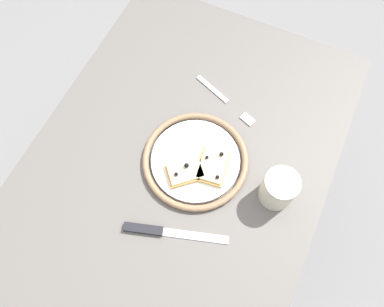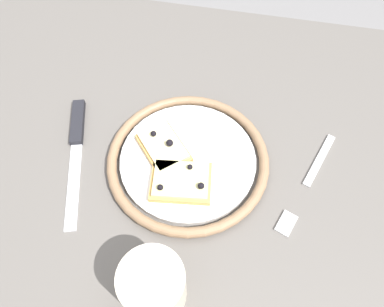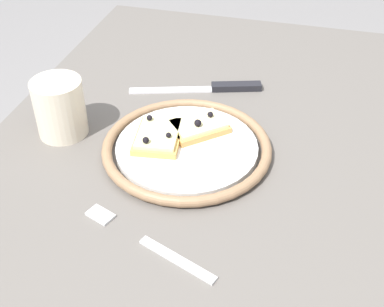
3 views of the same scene
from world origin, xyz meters
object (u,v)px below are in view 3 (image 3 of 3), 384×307
(pizza_slice_near, at_px, (199,126))
(knife, at_px, (219,88))
(dining_table, at_px, (212,197))
(plate, at_px, (187,147))
(cup, at_px, (60,108))
(pizza_slice_far, at_px, (158,136))
(fork, at_px, (147,242))

(pizza_slice_near, distance_m, knife, 0.15)
(dining_table, bearing_deg, plate, 115.01)
(plate, xyz_separation_m, pizza_slice_near, (0.04, -0.01, 0.01))
(pizza_slice_near, bearing_deg, knife, 0.29)
(pizza_slice_near, bearing_deg, cup, 101.19)
(plate, height_order, knife, plate)
(pizza_slice_far, relative_size, knife, 0.42)
(plate, height_order, cup, cup)
(pizza_slice_far, bearing_deg, plate, -91.28)
(pizza_slice_far, height_order, fork, pizza_slice_far)
(pizza_slice_far, height_order, cup, cup)
(pizza_slice_far, bearing_deg, cup, 90.59)
(plate, height_order, pizza_slice_near, pizza_slice_near)
(plate, bearing_deg, cup, 90.17)
(pizza_slice_near, bearing_deg, pizza_slice_far, 127.09)
(dining_table, xyz_separation_m, knife, (0.17, 0.03, 0.11))
(pizza_slice_far, distance_m, knife, 0.20)
(knife, height_order, fork, knife)
(pizza_slice_far, bearing_deg, knife, -15.46)
(knife, bearing_deg, dining_table, -170.00)
(plate, relative_size, cup, 2.78)
(plate, distance_m, cup, 0.21)
(knife, xyz_separation_m, fork, (-0.38, 0.01, -0.00))
(plate, height_order, pizza_slice_far, pizza_slice_far)
(cup, bearing_deg, pizza_slice_far, -89.41)
(dining_table, xyz_separation_m, cup, (-0.02, 0.24, 0.15))
(plate, xyz_separation_m, knife, (0.19, -0.01, -0.00))
(pizza_slice_near, xyz_separation_m, cup, (-0.04, 0.21, 0.03))
(dining_table, bearing_deg, pizza_slice_far, 101.23)
(pizza_slice_far, xyz_separation_m, knife, (0.19, -0.05, -0.02))
(pizza_slice_far, height_order, knife, pizza_slice_far)
(plate, relative_size, pizza_slice_far, 2.62)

